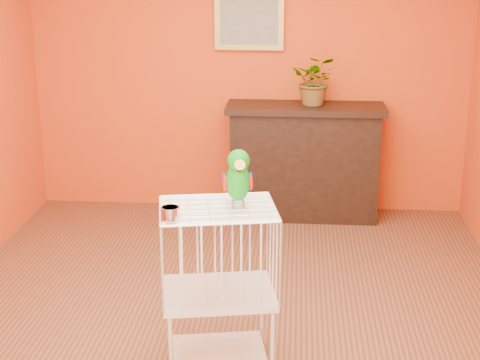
{
  "coord_description": "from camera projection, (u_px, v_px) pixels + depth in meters",
  "views": [
    {
      "loc": [
        0.45,
        -4.45,
        2.35
      ],
      "look_at": [
        0.14,
        -0.61,
        1.15
      ],
      "focal_mm": 55.0,
      "sensor_mm": 36.0,
      "label": 1
    }
  ],
  "objects": [
    {
      "name": "ground",
      "position": [
        226.0,
        315.0,
        4.96
      ],
      "size": [
        4.5,
        4.5,
        0.0
      ],
      "primitive_type": "plane",
      "color": "brown",
      "rests_on": "ground"
    },
    {
      "name": "room_shell",
      "position": [
        225.0,
        82.0,
        4.49
      ],
      "size": [
        4.5,
        4.5,
        4.5
      ],
      "color": "#D34313",
      "rests_on": "ground"
    },
    {
      "name": "console_cabinet",
      "position": [
        304.0,
        162.0,
        6.68
      ],
      "size": [
        1.41,
        0.51,
        1.05
      ],
      "color": "black",
      "rests_on": "ground"
    },
    {
      "name": "potted_plant",
      "position": [
        315.0,
        85.0,
        6.52
      ],
      "size": [
        0.44,
        0.48,
        0.34
      ],
      "primitive_type": "imported",
      "rotation": [
        0.0,
        0.0,
        -0.11
      ],
      "color": "#26722D",
      "rests_on": "console_cabinet"
    },
    {
      "name": "framed_picture",
      "position": [
        249.0,
        22.0,
        6.55
      ],
      "size": [
        0.62,
        0.04,
        0.5
      ],
      "color": "#B0913E",
      "rests_on": "room_shell"
    },
    {
      "name": "birdcage",
      "position": [
        218.0,
        285.0,
        4.23
      ],
      "size": [
        0.72,
        0.6,
        0.98
      ],
      "rotation": [
        0.0,
        0.0,
        0.19
      ],
      "color": "silver",
      "rests_on": "ground"
    },
    {
      "name": "feed_cup",
      "position": [
        170.0,
        213.0,
        3.88
      ],
      "size": [
        0.1,
        0.1,
        0.07
      ],
      "primitive_type": "cylinder",
      "color": "silver",
      "rests_on": "birdcage"
    },
    {
      "name": "parrot",
      "position": [
        238.0,
        178.0,
        4.03
      ],
      "size": [
        0.18,
        0.32,
        0.35
      ],
      "rotation": [
        0.0,
        0.0,
        0.16
      ],
      "color": "#59544C",
      "rests_on": "birdcage"
    }
  ]
}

